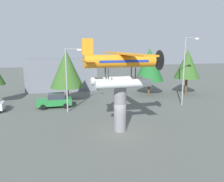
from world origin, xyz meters
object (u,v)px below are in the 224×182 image
Objects in this scene: display_pedestal at (120,109)px; tree_far_east at (187,64)px; car_mid_green at (55,100)px; tree_center_back at (149,65)px; streetlight_secondary at (185,67)px; floatplane_monument at (122,67)px; storefront_building at (61,74)px; streetlight_primary at (68,75)px; tree_east at (67,69)px.

display_pedestal is 19.73m from tree_far_east.
tree_far_east is (20.26, 3.35, 3.88)m from car_mid_green.
streetlight_secondary is at bearing -75.25° from tree_center_back.
storefront_building is at bearing 99.94° from floatplane_monument.
floatplane_monument reaches higher than streetlight_primary.
streetlight_primary is at bearing -90.74° from tree_east.
floatplane_monument is at bearing -59.80° from streetlight_primary.
tree_center_back reaches higher than storefront_building.
tree_far_east is at bearing -170.60° from car_mid_green.
tree_far_east is (4.05, 6.02, -0.18)m from streetlight_secondary.
car_mid_green is at bearing 123.38° from streetlight_primary.
streetlight_secondary is at bearing -123.91° from tree_far_east.
car_mid_green is at bearing 120.46° from display_pedestal.
tree_east is at bearing 106.06° from floatplane_monument.
floatplane_monument is 13.32m from tree_east.
streetlight_secondary is at bearing 31.94° from floatplane_monument.
tree_east is (0.54, -9.39, 1.79)m from storefront_building.
streetlight_secondary is (10.39, 7.00, -0.84)m from floatplane_monument.
streetlight_secondary is 1.22× the size of tree_east.
streetlight_primary is 1.04× the size of tree_far_east.
display_pedestal is 0.48× the size of streetlight_secondary.
storefront_building reaches higher than display_pedestal.
streetlight_primary is 0.85× the size of streetlight_secondary.
display_pedestal is 11.28m from car_mid_green.
car_mid_green is 0.60× the size of tree_east.
display_pedestal is 0.35× the size of storefront_building.
tree_center_back is (-1.86, 7.06, -0.22)m from streetlight_secondary.
streetlight_secondary is 1.19× the size of tree_center_back.
car_mid_green is 0.36× the size of storefront_building.
streetlight_primary is at bearing -151.60° from tree_center_back.
tree_center_back is 6.00m from tree_far_east.
car_mid_green is 0.49× the size of streetlight_secondary.
display_pedestal is 3.73m from floatplane_monument.
streetlight_secondary reaches higher than display_pedestal.
streetlight_secondary is at bearing -21.13° from tree_east.
tree_center_back is at bearing 104.75° from streetlight_secondary.
display_pedestal is 0.98× the size of car_mid_green.
car_mid_green is 0.58× the size of streetlight_primary.
display_pedestal reaches higher than car_mid_green.
streetlight_secondary is (10.52, 7.00, 2.89)m from display_pedestal.
streetlight_primary is 14.59m from streetlight_secondary.
streetlight_primary is (-4.18, 7.18, -1.52)m from floatplane_monument.
streetlight_primary is at bearing -88.17° from storefront_building.
tree_far_east is (18.55, 0.41, 0.26)m from tree_east.
floatplane_monument is 16.48m from tree_center_back.
floatplane_monument is 2.48× the size of car_mid_green.
floatplane_monument is 22.69m from storefront_building.
streetlight_primary is 5.43m from tree_east.
storefront_building is at bearing 135.09° from streetlight_secondary.
floatplane_monument reaches higher than storefront_building.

